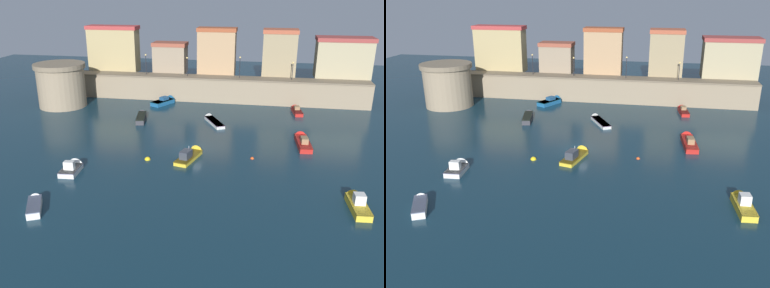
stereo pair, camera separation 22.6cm
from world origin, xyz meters
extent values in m
plane|color=#112D3D|center=(0.00, 0.00, 0.00)|extent=(142.18, 142.18, 0.00)
cube|color=gray|center=(0.00, 25.54, 2.16)|extent=(55.17, 3.68, 4.32)
cube|color=#73644F|center=(0.00, 25.54, 4.44)|extent=(55.17, 3.98, 0.24)
cube|color=tan|center=(-21.15, 29.08, 8.41)|extent=(9.81, 3.41, 8.18)
cube|color=#AC3837|center=(-21.15, 29.08, 12.85)|extent=(10.21, 3.54, 0.70)
cube|color=gray|center=(-9.68, 29.35, 6.92)|extent=(6.32, 3.95, 5.20)
cube|color=brown|center=(-9.68, 29.35, 9.87)|extent=(6.57, 4.11, 0.70)
cube|color=tan|center=(-0.49, 29.04, 8.39)|extent=(7.11, 3.33, 8.13)
cube|color=#9C4829|center=(-0.49, 29.04, 12.80)|extent=(7.40, 3.46, 0.70)
cube|color=#94825E|center=(11.28, 29.61, 8.32)|extent=(6.16, 4.48, 8.00)
cube|color=#AB5035|center=(11.28, 29.61, 12.67)|extent=(6.41, 4.66, 0.70)
cube|color=tan|center=(22.80, 29.82, 7.71)|extent=(9.78, 4.88, 6.78)
cube|color=#953935|center=(22.80, 29.82, 11.45)|extent=(10.18, 5.08, 0.70)
cylinder|color=gray|center=(-26.83, 16.92, 3.45)|extent=(8.29, 8.29, 6.91)
cylinder|color=#776852|center=(-26.83, 16.92, 7.31)|extent=(8.96, 8.96, 0.80)
cylinder|color=black|center=(-13.55, 25.54, 6.34)|extent=(0.12, 0.12, 3.55)
sphere|color=#F9D172|center=(-13.55, 25.54, 8.26)|extent=(0.32, 0.32, 0.32)
cylinder|color=black|center=(-5.59, 25.54, 6.17)|extent=(0.12, 0.12, 3.22)
sphere|color=#F9D172|center=(-5.59, 25.54, 7.94)|extent=(0.32, 0.32, 0.32)
cylinder|color=black|center=(4.24, 25.54, 6.35)|extent=(0.12, 0.12, 3.58)
sphere|color=#F9D172|center=(4.24, 25.54, 8.29)|extent=(0.32, 0.32, 0.32)
cylinder|color=black|center=(13.70, 25.54, 6.01)|extent=(0.12, 0.12, 2.90)
sphere|color=#F9D172|center=(13.70, 25.54, 7.61)|extent=(0.32, 0.32, 0.32)
cube|color=#195689|center=(-9.35, 21.20, 0.37)|extent=(3.85, 4.96, 0.75)
cone|color=#195689|center=(-7.98, 23.75, 0.37)|extent=(2.20, 1.99, 1.80)
cube|color=#0B3139|center=(-9.35, 21.20, 0.71)|extent=(3.93, 5.06, 0.08)
cube|color=navy|center=(-9.14, 21.60, 1.04)|extent=(1.69, 1.87, 0.59)
cube|color=#99B7C6|center=(-8.77, 22.27, 1.07)|extent=(0.89, 0.52, 0.35)
cube|color=white|center=(-12.49, -9.98, 0.31)|extent=(2.11, 3.35, 0.63)
cone|color=white|center=(-12.65, -7.98, 0.31)|extent=(1.84, 1.04, 1.77)
cube|color=slate|center=(-12.49, -9.98, 0.59)|extent=(2.16, 3.41, 0.08)
cube|color=silver|center=(-12.47, -10.23, 1.10)|extent=(1.22, 0.83, 0.95)
cube|color=#99B7C6|center=(-12.50, -9.87, 1.15)|extent=(1.05, 0.14, 0.57)
cube|color=#333338|center=(-10.37, 11.03, 0.41)|extent=(2.31, 5.40, 0.83)
cone|color=#333338|center=(-11.03, 14.24, 0.41)|extent=(1.46, 1.61, 1.20)
cube|color=black|center=(-10.37, 11.03, 0.79)|extent=(2.35, 5.51, 0.08)
cube|color=gold|center=(18.75, -13.01, 0.37)|extent=(1.84, 4.64, 0.75)
cone|color=gold|center=(18.54, -10.16, 0.37)|extent=(1.52, 1.37, 1.43)
cube|color=#524A10|center=(18.75, -13.01, 0.71)|extent=(1.87, 4.73, 0.08)
cube|color=silver|center=(18.75, -12.99, 1.25)|extent=(1.10, 1.13, 1.00)
cube|color=#99B7C6|center=(18.71, -12.46, 1.30)|extent=(0.92, 0.13, 0.60)
cube|color=silver|center=(1.54, 11.36, 0.26)|extent=(3.89, 5.81, 0.53)
cone|color=silver|center=(-0.10, 14.53, 0.26)|extent=(1.78, 1.83, 1.28)
cube|color=#684A64|center=(1.54, 11.36, 0.49)|extent=(3.97, 5.93, 0.08)
cube|color=red|center=(14.67, 3.86, 0.36)|extent=(2.09, 6.01, 0.72)
cone|color=red|center=(14.39, 7.45, 0.36)|extent=(1.65, 1.52, 1.54)
cube|color=#6B0F09|center=(14.67, 3.86, 0.68)|extent=(2.13, 6.13, 0.08)
cube|color=olive|center=(14.72, 3.20, 1.10)|extent=(1.02, 1.60, 0.75)
cube|color=#99B7C6|center=(14.66, 3.97, 1.14)|extent=(0.81, 0.12, 0.45)
cube|color=red|center=(14.67, 19.64, 0.32)|extent=(1.86, 4.68, 0.63)
cone|color=red|center=(14.33, 22.49, 0.32)|extent=(1.40, 1.42, 1.25)
cube|color=#5E0D0E|center=(14.67, 19.64, 0.59)|extent=(1.89, 4.77, 0.08)
cube|color=olive|center=(14.63, 20.00, 0.91)|extent=(0.97, 1.32, 0.55)
cube|color=#99B7C6|center=(14.55, 20.61, 0.93)|extent=(0.75, 0.15, 0.33)
cube|color=gold|center=(0.22, -3.61, 0.26)|extent=(2.84, 5.29, 0.51)
cone|color=gold|center=(0.99, -0.53, 0.26)|extent=(1.88, 1.74, 1.58)
cube|color=brown|center=(0.22, -3.61, 0.47)|extent=(2.90, 5.39, 0.08)
cube|color=#333842|center=(0.04, -4.32, 1.00)|extent=(1.46, 1.91, 0.97)
cube|color=#99B7C6|center=(0.24, -3.50, 1.04)|extent=(0.95, 0.29, 0.58)
cylinder|color=#B2B2B7|center=(0.26, -3.45, 1.14)|extent=(0.08, 0.08, 1.26)
cube|color=white|center=(-12.07, -18.70, 0.38)|extent=(2.71, 3.82, 0.77)
cone|color=white|center=(-13.07, -16.65, 0.38)|extent=(1.49, 1.43, 1.16)
cube|color=slate|center=(-12.07, -18.70, 0.73)|extent=(2.76, 3.90, 0.08)
sphere|color=#EA4C19|center=(8.08, -1.87, 0.00)|extent=(0.46, 0.46, 0.46)
sphere|color=yellow|center=(-4.83, -4.52, 0.00)|extent=(0.73, 0.73, 0.73)
camera|label=1|loc=(9.28, -50.64, 20.32)|focal=38.82mm
camera|label=2|loc=(9.50, -50.60, 20.32)|focal=38.82mm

